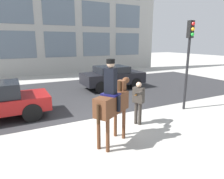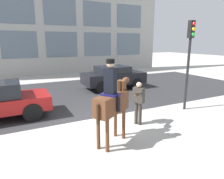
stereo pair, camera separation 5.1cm
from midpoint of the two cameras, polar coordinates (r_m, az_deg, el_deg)
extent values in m
plane|color=#B2AFA8|center=(7.74, -5.39, -9.72)|extent=(80.00, 80.00, 0.00)
cube|color=#2D2D30|center=(12.07, -13.76, -1.50)|extent=(25.20, 8.50, 0.01)
cube|color=slate|center=(19.49, -25.35, 11.46)|extent=(2.96, 0.02, 2.34)
cube|color=slate|center=(19.97, -14.49, 12.33)|extent=(2.96, 0.02, 2.34)
cube|color=slate|center=(21.10, -4.42, 12.74)|extent=(2.96, 0.02, 2.34)
cube|color=slate|center=(22.77, 4.41, 12.79)|extent=(2.96, 0.02, 2.34)
cube|color=slate|center=(19.67, -26.25, 19.96)|extent=(2.96, 0.02, 2.34)
cube|color=slate|center=(20.14, -15.01, 20.65)|extent=(2.96, 0.02, 2.34)
cube|color=slate|center=(21.26, -4.57, 20.63)|extent=(2.96, 0.02, 2.34)
cube|color=slate|center=(22.93, 4.55, 20.11)|extent=(2.96, 0.02, 2.34)
cube|color=#59331E|center=(5.88, -0.30, -4.08)|extent=(1.36, 1.07, 0.56)
cylinder|color=#59331E|center=(6.60, 0.75, -9.23)|extent=(0.11, 0.11, 0.99)
cylinder|color=#59331E|center=(6.46, 3.14, -9.76)|extent=(0.11, 0.11, 0.99)
cylinder|color=#59331E|center=(5.87, -4.09, -12.28)|extent=(0.11, 0.11, 0.99)
cylinder|color=#59331E|center=(5.72, -1.50, -13.00)|extent=(0.11, 0.11, 0.99)
cube|color=#59331E|center=(6.27, 2.48, 0.31)|extent=(0.30, 0.31, 0.52)
cube|color=#382314|center=(6.17, 1.95, 0.27)|extent=(0.08, 0.09, 0.47)
ellipsoid|color=#59331E|center=(6.48, 3.74, 2.61)|extent=(0.40, 0.35, 0.21)
cube|color=silver|center=(6.57, 4.16, 2.93)|extent=(0.13, 0.11, 0.08)
cylinder|color=#382314|center=(5.36, -4.26, -7.06)|extent=(0.09, 0.09, 0.55)
cube|color=#14144C|center=(5.74, -0.65, -1.38)|extent=(0.59, 0.62, 0.05)
cube|color=black|center=(5.65, -0.66, 2.50)|extent=(0.36, 0.39, 0.73)
sphere|color=#D1A889|center=(5.58, -0.67, 7.30)|extent=(0.22, 0.22, 0.22)
cylinder|color=black|center=(5.57, -0.67, 8.08)|extent=(0.24, 0.24, 0.12)
cylinder|color=black|center=(5.95, -2.86, -3.32)|extent=(0.11, 0.11, 0.45)
cylinder|color=black|center=(5.67, 1.68, -4.14)|extent=(0.11, 0.11, 0.45)
cylinder|color=#332D28|center=(7.56, 7.77, -6.90)|extent=(0.13, 0.13, 0.85)
cylinder|color=#332D28|center=(7.63, 6.68, -6.68)|extent=(0.13, 0.13, 0.85)
cube|color=#332D28|center=(7.38, 7.39, -1.59)|extent=(0.39, 0.46, 0.58)
sphere|color=#D1A889|center=(7.29, 7.48, 1.36)|extent=(0.20, 0.20, 0.20)
cube|color=#332D28|center=(7.03, 7.74, -1.04)|extent=(0.52, 0.35, 0.09)
cone|color=orange|center=(6.72, 6.43, -1.66)|extent=(0.18, 0.13, 0.04)
cylinder|color=black|center=(8.38, -21.96, -6.16)|extent=(0.74, 0.21, 0.74)
cylinder|color=black|center=(9.90, -22.85, -3.28)|extent=(0.74, 0.21, 0.74)
cube|color=black|center=(13.26, 0.11, 3.37)|extent=(4.03, 1.88, 0.70)
cube|color=black|center=(13.12, -0.28, 5.75)|extent=(2.02, 1.66, 0.42)
cylinder|color=black|center=(13.21, 6.67, 1.70)|extent=(0.74, 0.23, 0.74)
cylinder|color=black|center=(14.66, 2.93, 2.94)|extent=(0.74, 0.23, 0.74)
cylinder|color=black|center=(12.03, -3.31, 0.61)|extent=(0.74, 0.23, 0.74)
cylinder|color=black|center=(13.61, -6.25, 2.06)|extent=(0.74, 0.23, 0.74)
cylinder|color=black|center=(9.53, 20.37, 3.93)|extent=(0.11, 0.11, 3.20)
cube|color=black|center=(9.44, 21.38, 15.73)|extent=(0.24, 0.19, 0.72)
sphere|color=red|center=(9.37, 22.05, 17.02)|extent=(0.15, 0.15, 0.15)
sphere|color=orange|center=(9.36, 21.93, 15.71)|extent=(0.15, 0.15, 0.15)
sphere|color=green|center=(9.35, 21.81, 14.39)|extent=(0.15, 0.15, 0.15)
camera|label=1|loc=(0.03, -90.23, -0.05)|focal=32.00mm
camera|label=2|loc=(0.03, 89.77, 0.05)|focal=32.00mm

